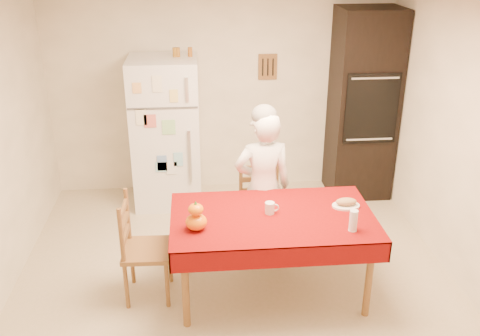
{
  "coord_description": "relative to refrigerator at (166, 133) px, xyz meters",
  "views": [
    {
      "loc": [
        -0.32,
        -3.89,
        2.91
      ],
      "look_at": [
        0.04,
        0.2,
        1.12
      ],
      "focal_mm": 40.0,
      "sensor_mm": 36.0,
      "label": 1
    }
  ],
  "objects": [
    {
      "name": "floor",
      "position": [
        0.65,
        -1.88,
        -0.85
      ],
      "size": [
        4.5,
        4.5,
        0.0
      ],
      "primitive_type": "plane",
      "color": "tan",
      "rests_on": "ground"
    },
    {
      "name": "room_shell",
      "position": [
        0.65,
        -1.88,
        0.77
      ],
      "size": [
        4.02,
        4.52,
        2.51
      ],
      "color": "white",
      "rests_on": "ground"
    },
    {
      "name": "refrigerator",
      "position": [
        0.0,
        0.0,
        0.0
      ],
      "size": [
        0.75,
        0.74,
        1.7
      ],
      "color": "white",
      "rests_on": "floor"
    },
    {
      "name": "oven_cabinet",
      "position": [
        2.28,
        0.05,
        0.25
      ],
      "size": [
        0.7,
        0.62,
        2.2
      ],
      "color": "black",
      "rests_on": "floor"
    },
    {
      "name": "dining_table",
      "position": [
        0.95,
        -1.88,
        -0.16
      ],
      "size": [
        1.7,
        1.0,
        0.76
      ],
      "color": "brown",
      "rests_on": "floor"
    },
    {
      "name": "chair_far",
      "position": [
        0.94,
        -1.16,
        -0.34
      ],
      "size": [
        0.45,
        0.43,
        0.95
      ],
      "rotation": [
        0.0,
        0.0,
        0.07
      ],
      "color": "brown",
      "rests_on": "floor"
    },
    {
      "name": "chair_left",
      "position": [
        -0.18,
        -1.83,
        -0.34
      ],
      "size": [
        0.42,
        0.43,
        0.95
      ],
      "rotation": [
        0.0,
        0.0,
        1.53
      ],
      "color": "brown",
      "rests_on": "floor"
    },
    {
      "name": "seated_woman",
      "position": [
        0.94,
        -1.3,
        -0.1
      ],
      "size": [
        0.57,
        0.4,
        1.49
      ],
      "primitive_type": "imported",
      "rotation": [
        0.0,
        0.0,
        3.22
      ],
      "color": "white",
      "rests_on": "floor"
    },
    {
      "name": "coffee_mug",
      "position": [
        0.93,
        -1.84,
        -0.04
      ],
      "size": [
        0.08,
        0.08,
        0.1
      ],
      "primitive_type": "cylinder",
      "color": "silver",
      "rests_on": "dining_table"
    },
    {
      "name": "pumpkin_lower",
      "position": [
        0.31,
        -2.05,
        -0.02
      ],
      "size": [
        0.17,
        0.17,
        0.13
      ],
      "primitive_type": "ellipsoid",
      "color": "#E05305",
      "rests_on": "dining_table"
    },
    {
      "name": "pumpkin_upper",
      "position": [
        0.31,
        -2.05,
        0.09
      ],
      "size": [
        0.12,
        0.12,
        0.09
      ],
      "primitive_type": "ellipsoid",
      "color": "#CE3D04",
      "rests_on": "pumpkin_lower"
    },
    {
      "name": "wine_glass",
      "position": [
        1.55,
        -2.18,
        -0.0
      ],
      "size": [
        0.07,
        0.07,
        0.18
      ],
      "primitive_type": "cylinder",
      "color": "white",
      "rests_on": "dining_table"
    },
    {
      "name": "bread_plate",
      "position": [
        1.6,
        -1.78,
        -0.08
      ],
      "size": [
        0.24,
        0.24,
        0.02
      ],
      "primitive_type": "cylinder",
      "color": "white",
      "rests_on": "dining_table"
    },
    {
      "name": "bread_loaf",
      "position": [
        1.6,
        -1.78,
        -0.04
      ],
      "size": [
        0.18,
        0.1,
        0.06
      ],
      "primitive_type": "ellipsoid",
      "color": "tan",
      "rests_on": "bread_plate"
    },
    {
      "name": "spice_jar_left",
      "position": [
        0.14,
        0.05,
        0.9
      ],
      "size": [
        0.05,
        0.05,
        0.1
      ],
      "primitive_type": "cylinder",
      "color": "#97631B",
      "rests_on": "refrigerator"
    },
    {
      "name": "spice_jar_mid",
      "position": [
        0.17,
        0.05,
        0.9
      ],
      "size": [
        0.05,
        0.05,
        0.1
      ],
      "primitive_type": "cylinder",
      "color": "#935C1A",
      "rests_on": "refrigerator"
    },
    {
      "name": "spice_jar_right",
      "position": [
        0.31,
        0.05,
        0.9
      ],
      "size": [
        0.05,
        0.05,
        0.1
      ],
      "primitive_type": "cylinder",
      "color": "#98561B",
      "rests_on": "refrigerator"
    }
  ]
}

